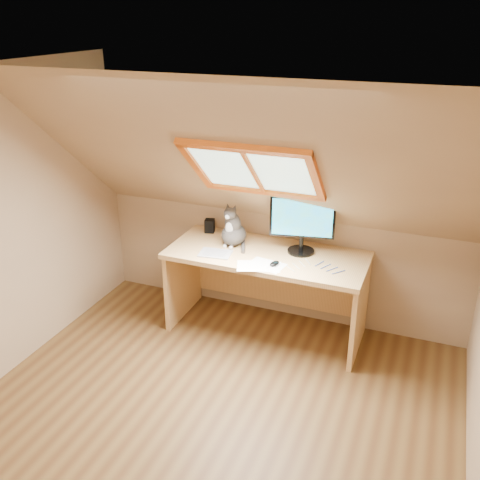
% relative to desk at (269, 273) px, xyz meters
% --- Properties ---
extents(ground, '(3.50, 3.50, 0.00)m').
position_rel_desk_xyz_m(ground, '(-0.01, -1.45, -0.56)').
color(ground, brown).
rests_on(ground, ground).
extents(room_shell, '(3.52, 3.52, 2.41)m').
position_rel_desk_xyz_m(room_shell, '(-0.01, -1.55, 0.87)').
color(room_shell, tan).
rests_on(room_shell, ground).
extents(desk, '(1.73, 0.76, 0.79)m').
position_rel_desk_xyz_m(desk, '(0.00, 0.00, 0.00)').
color(desk, tan).
rests_on(desk, ground).
extents(monitor, '(0.55, 0.23, 0.51)m').
position_rel_desk_xyz_m(monitor, '(0.27, 0.04, 0.53)').
color(monitor, black).
rests_on(monitor, desk).
extents(cat, '(0.25, 0.29, 0.40)m').
position_rel_desk_xyz_m(cat, '(-0.34, -0.02, 0.38)').
color(cat, '#48433F').
rests_on(cat, desk).
extents(desk_speaker, '(0.11, 0.11, 0.13)m').
position_rel_desk_xyz_m(desk_speaker, '(-0.66, 0.18, 0.30)').
color(desk_speaker, black).
rests_on(desk_speaker, desk).
extents(graphics_tablet, '(0.30, 0.23, 0.01)m').
position_rel_desk_xyz_m(graphics_tablet, '(-0.41, -0.26, 0.24)').
color(graphics_tablet, '#B2B2B7').
rests_on(graphics_tablet, desk).
extents(mouse, '(0.09, 0.12, 0.03)m').
position_rel_desk_xyz_m(mouse, '(0.14, -0.28, 0.25)').
color(mouse, black).
rests_on(mouse, desk).
extents(papers, '(0.35, 0.30, 0.01)m').
position_rel_desk_xyz_m(papers, '(-0.03, -0.33, 0.24)').
color(papers, white).
rests_on(papers, desk).
extents(cables, '(0.51, 0.26, 0.01)m').
position_rel_desk_xyz_m(cables, '(0.47, -0.19, 0.24)').
color(cables, silver).
rests_on(cables, desk).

